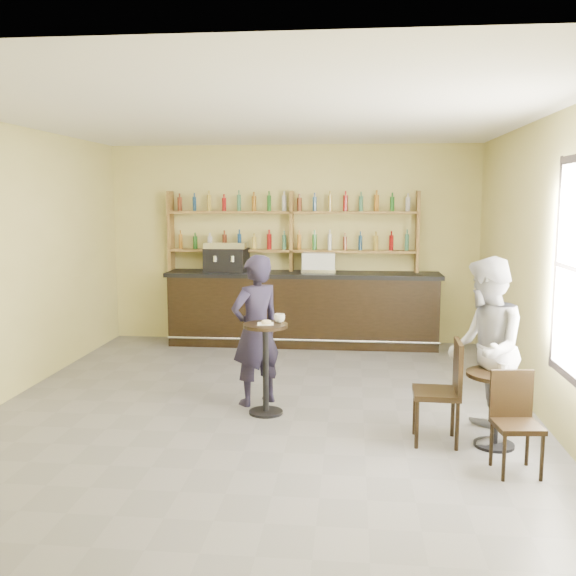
# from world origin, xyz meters

# --- Properties ---
(floor) EXTENTS (7.00, 7.00, 0.00)m
(floor) POSITION_xyz_m (0.00, 0.00, 0.00)
(floor) COLOR slate
(floor) RESTS_ON ground
(ceiling) EXTENTS (7.00, 7.00, 0.00)m
(ceiling) POSITION_xyz_m (0.00, 0.00, 3.20)
(ceiling) COLOR white
(ceiling) RESTS_ON wall_back
(wall_back) EXTENTS (7.00, 0.00, 7.00)m
(wall_back) POSITION_xyz_m (0.00, 3.50, 1.60)
(wall_back) COLOR #CEC475
(wall_back) RESTS_ON floor
(wall_front) EXTENTS (7.00, 0.00, 7.00)m
(wall_front) POSITION_xyz_m (0.00, -3.50, 1.60)
(wall_front) COLOR #CEC475
(wall_front) RESTS_ON floor
(wall_left) EXTENTS (0.00, 7.00, 7.00)m
(wall_left) POSITION_xyz_m (-3.00, 0.00, 1.60)
(wall_left) COLOR #CEC475
(wall_left) RESTS_ON floor
(wall_right) EXTENTS (0.00, 7.00, 7.00)m
(wall_right) POSITION_xyz_m (3.00, 0.00, 1.60)
(wall_right) COLOR #CEC475
(wall_right) RESTS_ON floor
(shelf_unit) EXTENTS (4.00, 0.26, 1.40)m
(shelf_unit) POSITION_xyz_m (0.00, 3.37, 1.81)
(shelf_unit) COLOR brown
(shelf_unit) RESTS_ON wall_back
(liquor_bottles) EXTENTS (3.68, 0.10, 1.00)m
(liquor_bottles) POSITION_xyz_m (0.00, 3.37, 1.98)
(liquor_bottles) COLOR #8C5919
(liquor_bottles) RESTS_ON shelf_unit
(bar_counter) EXTENTS (4.34, 0.85, 1.18)m
(bar_counter) POSITION_xyz_m (0.20, 3.15, 0.59)
(bar_counter) COLOR black
(bar_counter) RESTS_ON floor
(espresso_machine) EXTENTS (0.70, 0.49, 0.47)m
(espresso_machine) POSITION_xyz_m (-1.03, 3.15, 1.41)
(espresso_machine) COLOR black
(espresso_machine) RESTS_ON bar_counter
(pastry_case) EXTENTS (0.53, 0.43, 0.32)m
(pastry_case) POSITION_xyz_m (0.46, 3.15, 1.34)
(pastry_case) COLOR silver
(pastry_case) RESTS_ON bar_counter
(pedestal_table) EXTENTS (0.63, 0.63, 1.00)m
(pedestal_table) POSITION_xyz_m (0.06, -0.23, 0.50)
(pedestal_table) COLOR black
(pedestal_table) RESTS_ON floor
(napkin) EXTENTS (0.19, 0.19, 0.00)m
(napkin) POSITION_xyz_m (0.06, -0.23, 1.00)
(napkin) COLOR white
(napkin) RESTS_ON pedestal_table
(donut) EXTENTS (0.12, 0.12, 0.04)m
(donut) POSITION_xyz_m (0.07, -0.24, 1.02)
(donut) COLOR gold
(donut) RESTS_ON napkin
(cup_pedestal) EXTENTS (0.15, 0.15, 0.09)m
(cup_pedestal) POSITION_xyz_m (0.20, -0.13, 1.05)
(cup_pedestal) COLOR white
(cup_pedestal) RESTS_ON pedestal_table
(man_main) EXTENTS (0.74, 0.72, 1.72)m
(man_main) POSITION_xyz_m (-0.10, 0.10, 0.86)
(man_main) COLOR black
(man_main) RESTS_ON floor
(cafe_table) EXTENTS (0.68, 0.68, 0.72)m
(cafe_table) POSITION_xyz_m (2.35, -0.95, 0.36)
(cafe_table) COLOR black
(cafe_table) RESTS_ON floor
(cup_cafe) EXTENTS (0.12, 0.12, 0.10)m
(cup_cafe) POSITION_xyz_m (2.40, -0.95, 0.77)
(cup_cafe) COLOR white
(cup_cafe) RESTS_ON cafe_table
(chair_west) EXTENTS (0.45, 0.45, 1.01)m
(chair_west) POSITION_xyz_m (1.80, -0.90, 0.50)
(chair_west) COLOR black
(chair_west) RESTS_ON floor
(chair_south) EXTENTS (0.41, 0.41, 0.87)m
(chair_south) POSITION_xyz_m (2.40, -1.55, 0.43)
(chair_south) COLOR black
(chair_south) RESTS_ON floor
(patron_second) EXTENTS (0.78, 0.94, 1.79)m
(patron_second) POSITION_xyz_m (2.27, -0.77, 0.90)
(patron_second) COLOR gray
(patron_second) RESTS_ON floor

